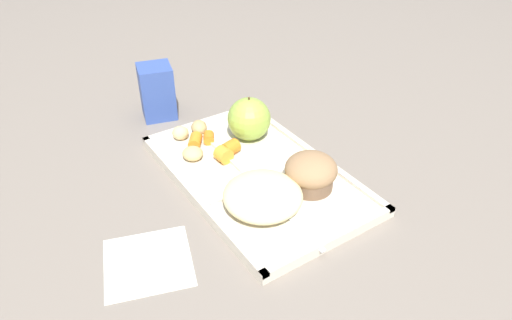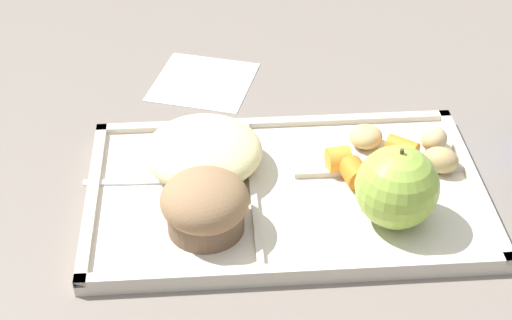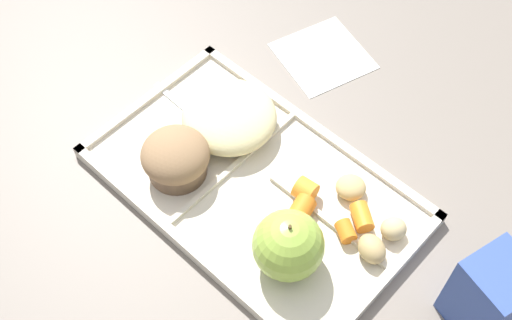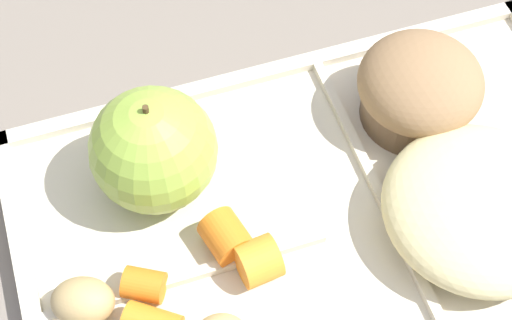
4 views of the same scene
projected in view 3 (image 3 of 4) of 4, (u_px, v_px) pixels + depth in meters
The scene contains 17 objects.
ground at pixel (254, 188), 0.78m from camera, with size 6.00×6.00×0.00m, color slate.
lunch_tray at pixel (254, 185), 0.77m from camera, with size 0.38×0.23×0.02m.
green_apple at pixel (288, 245), 0.68m from camera, with size 0.08×0.08×0.08m.
bran_muffin at pixel (176, 158), 0.76m from camera, with size 0.08×0.08×0.06m.
carrot_slice_center at pixel (346, 231), 0.72m from camera, with size 0.02×0.02×0.02m, color orange.
carrot_slice_small at pixel (302, 209), 0.74m from camera, with size 0.02×0.02×0.03m, color orange.
carrot_slice_edge at pixel (306, 190), 0.75m from camera, with size 0.03×0.03×0.02m, color orange.
carrot_slice_tilted at pixel (362, 217), 0.73m from camera, with size 0.02×0.02×0.03m, color orange.
potato_chunk_golden at pixel (394, 229), 0.72m from camera, with size 0.03×0.03×0.03m, color tan.
potato_chunk_wedge at pixel (372, 249), 0.71m from camera, with size 0.04×0.03×0.03m, color tan.
potato_chunk_large at pixel (351, 187), 0.75m from camera, with size 0.03×0.03×0.02m, color tan.
egg_noodle_pile at pixel (229, 117), 0.80m from camera, with size 0.12×0.12×0.04m, color beige.
meatball_center at pixel (224, 129), 0.79m from camera, with size 0.04×0.04×0.04m, color #755B4C.
meatball_front at pixel (241, 129), 0.79m from camera, with size 0.04×0.04×0.04m, color brown.
plastic_fork at pixel (202, 123), 0.82m from camera, with size 0.15×0.02×0.00m.
milk_carton at pixel (489, 295), 0.65m from camera, with size 0.06×0.06×0.10m, color #334C99.
paper_napkin at pixel (323, 56), 0.90m from camera, with size 0.11×0.11×0.00m, color white.
Camera 3 is at (-0.28, 0.30, 0.66)m, focal length 46.25 mm.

